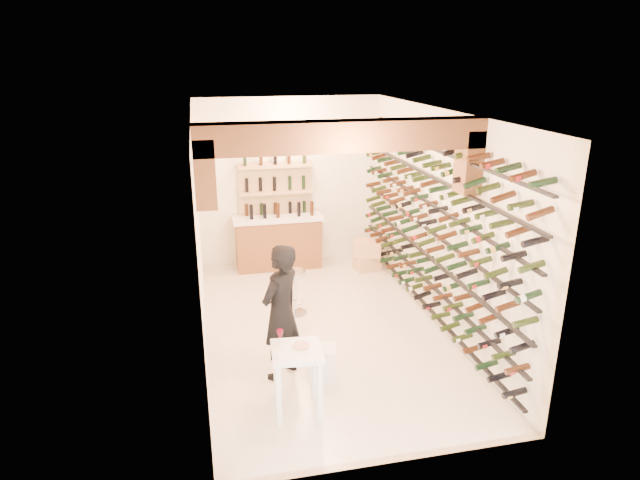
# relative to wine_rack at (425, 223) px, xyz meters

# --- Properties ---
(ground) EXTENTS (6.00, 6.00, 0.00)m
(ground) POSITION_rel_wine_rack_xyz_m (-1.53, 0.00, -1.55)
(ground) COLOR beige
(ground) RESTS_ON ground
(room_shell) EXTENTS (3.52, 6.02, 3.21)m
(room_shell) POSITION_rel_wine_rack_xyz_m (-1.53, -0.26, 0.70)
(room_shell) COLOR white
(room_shell) RESTS_ON ground
(wine_rack) EXTENTS (0.32, 5.70, 2.56)m
(wine_rack) POSITION_rel_wine_rack_xyz_m (0.00, 0.00, 0.00)
(wine_rack) COLOR black
(wine_rack) RESTS_ON ground
(back_counter) EXTENTS (1.70, 0.62, 1.29)m
(back_counter) POSITION_rel_wine_rack_xyz_m (-1.83, 2.65, -1.02)
(back_counter) COLOR brown
(back_counter) RESTS_ON ground
(back_shelving) EXTENTS (1.40, 0.31, 2.73)m
(back_shelving) POSITION_rel_wine_rack_xyz_m (-1.83, 2.89, -0.38)
(back_shelving) COLOR tan
(back_shelving) RESTS_ON ground
(tasting_table) EXTENTS (0.60, 0.60, 0.99)m
(tasting_table) POSITION_rel_wine_rack_xyz_m (-2.30, -1.95, -0.88)
(tasting_table) COLOR white
(tasting_table) RESTS_ON ground
(white_stool) EXTENTS (0.39, 0.39, 0.41)m
(white_stool) POSITION_rel_wine_rack_xyz_m (-1.85, -1.29, -1.34)
(white_stool) COLOR white
(white_stool) RESTS_ON ground
(person) EXTENTS (0.76, 0.76, 1.77)m
(person) POSITION_rel_wine_rack_xyz_m (-2.35, -1.15, -0.66)
(person) COLOR black
(person) RESTS_ON ground
(chrome_barstool) EXTENTS (0.38, 0.38, 0.73)m
(chrome_barstool) POSITION_rel_wine_rack_xyz_m (-1.88, 0.54, -1.12)
(chrome_barstool) COLOR silver
(chrome_barstool) RESTS_ON ground
(crate_lower) EXTENTS (0.52, 0.40, 0.28)m
(crate_lower) POSITION_rel_wine_rack_xyz_m (-0.20, 2.13, -1.41)
(crate_lower) COLOR tan
(crate_lower) RESTS_ON ground
(crate_upper) EXTENTS (0.61, 0.51, 0.30)m
(crate_upper) POSITION_rel_wine_rack_xyz_m (-0.20, 2.13, -1.11)
(crate_upper) COLOR tan
(crate_upper) RESTS_ON crate_lower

